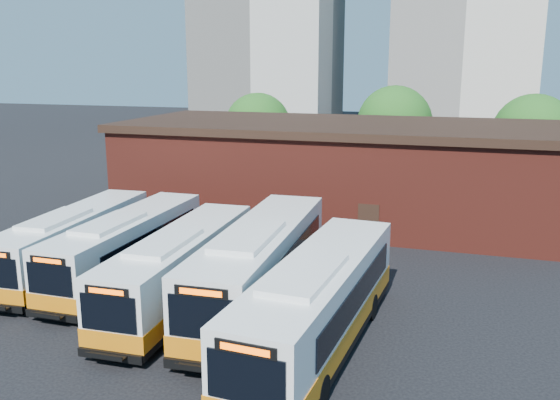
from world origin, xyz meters
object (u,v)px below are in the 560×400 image
(transit_worker, at_px, (262,397))
(bus_west, at_px, (127,249))
(bus_east, at_px, (318,308))
(bus_farwest, at_px, (74,244))
(bus_mideast, at_px, (260,269))
(bus_midwest, at_px, (181,271))

(transit_worker, bearing_deg, bus_west, 41.38)
(bus_east, xyz_separation_m, transit_worker, (-0.42, -4.96, -0.72))
(bus_farwest, height_order, bus_west, bus_west)
(bus_farwest, bearing_deg, bus_mideast, -10.57)
(bus_west, distance_m, bus_mideast, 7.35)
(bus_mideast, bearing_deg, bus_farwest, 170.66)
(bus_farwest, distance_m, transit_worker, 16.21)
(bus_west, relative_size, transit_worker, 6.62)
(bus_midwest, xyz_separation_m, bus_mideast, (3.33, 0.80, 0.17))
(transit_worker, bearing_deg, bus_mideast, 13.95)
(bus_west, bearing_deg, bus_farwest, 179.88)
(transit_worker, bearing_deg, bus_midwest, 34.58)
(bus_farwest, height_order, bus_east, bus_east)
(bus_farwest, relative_size, transit_worker, 6.61)
(bus_farwest, xyz_separation_m, bus_west, (3.00, -0.00, 0.01))
(bus_farwest, distance_m, bus_midwest, 7.22)
(bus_midwest, bearing_deg, bus_west, 150.08)
(bus_farwest, xyz_separation_m, bus_east, (13.56, -4.52, 0.16))
(bus_east, bearing_deg, bus_farwest, 165.63)
(bus_mideast, height_order, transit_worker, bus_mideast)
(bus_west, height_order, bus_mideast, bus_mideast)
(bus_mideast, relative_size, transit_worker, 7.58)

